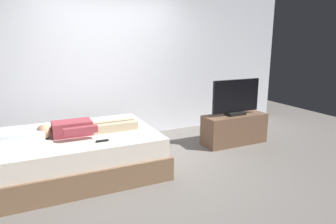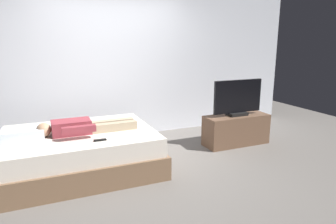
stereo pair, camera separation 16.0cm
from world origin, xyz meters
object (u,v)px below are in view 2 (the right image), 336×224
at_px(remote, 100,140).
at_px(tv_stand, 236,130).
at_px(tv, 238,98).
at_px(pillow, 23,134).
at_px(bed, 81,152).
at_px(person, 82,127).

bearing_deg(remote, tv_stand, 12.77).
bearing_deg(tv, pillow, -178.81).
bearing_deg(pillow, bed, 0.00).
bearing_deg(bed, pillow, 180.00).
height_order(person, tv_stand, person).
distance_m(tv_stand, tv, 0.53).
xyz_separation_m(bed, tv, (2.54, 0.07, 0.52)).
relative_size(bed, remote, 13.19).
xyz_separation_m(tv_stand, tv, (0.00, 0.00, 0.53)).
bearing_deg(tv_stand, bed, -178.50).
height_order(pillow, tv, tv).
height_order(remote, tv_stand, remote).
height_order(bed, tv, tv).
xyz_separation_m(pillow, tv_stand, (3.21, 0.07, -0.35)).
bearing_deg(pillow, remote, -28.89).
distance_m(bed, tv, 2.59).
relative_size(person, tv, 1.43).
distance_m(person, tv, 2.52).
xyz_separation_m(remote, tv, (2.36, 0.54, 0.24)).
height_order(bed, person, person).
distance_m(bed, pillow, 0.75).
relative_size(person, tv_stand, 1.15).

